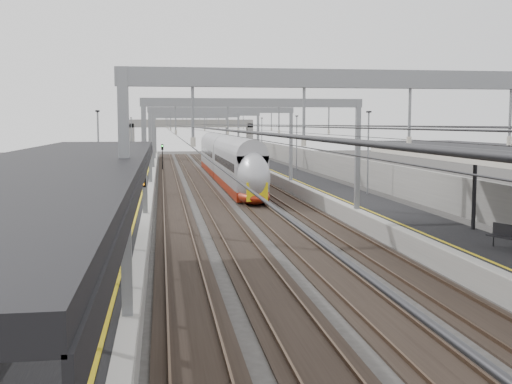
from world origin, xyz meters
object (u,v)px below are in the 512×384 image
object	(u,v)px
train	(227,164)
signal_green	(162,152)
overbridge	(191,128)
bench	(511,235)

from	to	relation	value
train	signal_green	size ratio (longest dim) A/B	13.09
overbridge	signal_green	distance (m)	30.50
overbridge	signal_green	world-z (taller)	overbridge
overbridge	signal_green	size ratio (longest dim) A/B	6.33
overbridge	train	size ratio (longest dim) A/B	0.48
train	signal_green	xyz separation A→B (m)	(-6.70, 18.36, 0.46)
train	bench	distance (m)	43.26
overbridge	bench	distance (m)	91.41
overbridge	bench	world-z (taller)	overbridge
train	signal_green	bearing A→B (deg)	110.05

